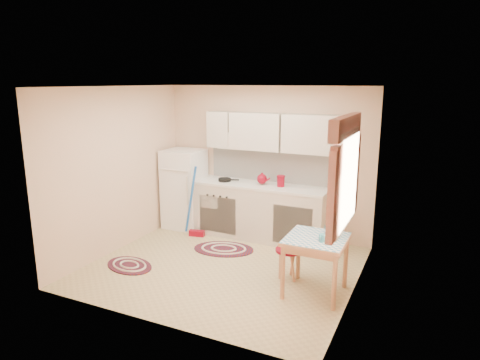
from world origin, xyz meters
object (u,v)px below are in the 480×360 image
stool (288,264)px  fridge (184,189)px  table (315,266)px  base_cabinets (259,212)px

stool → fridge: bearing=152.9°
table → stool: bearing=150.3°
base_cabinets → table: size_ratio=3.12×
base_cabinets → stool: base_cabinets is taller
stool → table: bearing=-29.7°
base_cabinets → table: base_cabinets is taller
fridge → base_cabinets: bearing=2.0°
fridge → stool: fridge is taller
fridge → base_cabinets: fridge is taller
fridge → table: bearing=-27.5°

